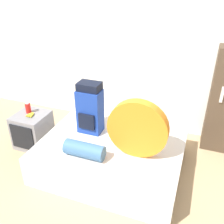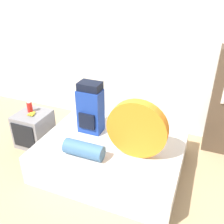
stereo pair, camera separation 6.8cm
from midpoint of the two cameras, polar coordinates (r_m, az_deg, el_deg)
ground_plane at (r=3.23m, az=-4.32°, el=-18.89°), size 16.00×16.00×0.00m
wall_back at (r=4.13m, az=6.93°, el=13.22°), size 8.00×0.05×2.60m
bed at (r=3.51m, az=0.61°, el=-9.52°), size 1.87×1.51×0.42m
backpack at (r=3.45m, az=-4.39°, el=0.81°), size 0.33×0.26×0.74m
tent_bag at (r=2.97m, az=6.40°, el=-3.92°), size 0.74×0.13×0.74m
sleeping_roll at (r=3.10m, az=-5.82°, el=-8.51°), size 0.51×0.19×0.19m
television at (r=4.11m, az=-16.94°, el=-3.68°), size 0.48×0.51×0.54m
canister at (r=4.02m, az=-17.85°, el=1.13°), size 0.08×0.08×0.17m
banana_bunch at (r=3.94m, az=-17.31°, el=-0.38°), size 0.12×0.15×0.04m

